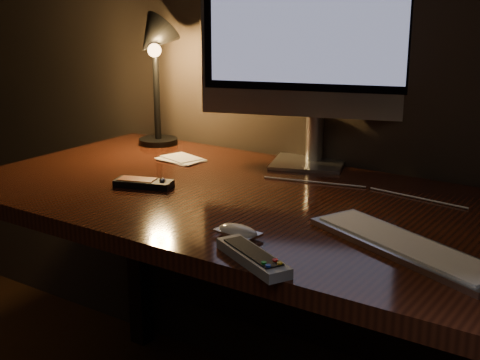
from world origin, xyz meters
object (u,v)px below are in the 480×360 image
Objects in this scene: media_remote at (144,183)px; desk at (291,244)px; monitor at (311,29)px; keyboard at (406,246)px; mouse at (238,233)px; tv_remote at (253,257)px; desk_lamp at (154,57)px.

desk is at bearing 6.19° from media_remote.
monitor is 1.48× the size of keyboard.
keyboard is at bearing -28.68° from desk.
media_remote reaches higher than mouse.
keyboard is 0.32m from mouse.
keyboard is 2.76× the size of media_remote.
desk_lamp is (-0.74, 0.60, 0.27)m from tv_remote.
desk_lamp is at bearing -179.01° from keyboard.
desk_lamp is at bearing 107.34° from media_remote.
desk is 0.57m from monitor.
monitor reaches higher than desk_lamp.
monitor is at bearing 2.20° from desk_lamp.
media_remote is at bearing -138.65° from monitor.
media_remote reaches higher than desk.
desk_lamp reaches higher than desk.
desk is 0.39m from media_remote.
media_remote is at bearing -154.66° from desk.
tv_remote is at bearing -69.57° from desk.
tv_remote is (0.09, -0.09, 0.00)m from mouse.
monitor is 1.52× the size of desk_lamp.
monitor is 0.80m from tv_remote.
media_remote is (-0.39, 0.16, 0.00)m from mouse.
mouse is at bearing -41.11° from media_remote.
desk_lamp is at bearing 168.25° from tv_remote.
monitor is at bearing 111.42° from desk.
keyboard is 1.06m from desk_lamp.
keyboard is at bearing -64.10° from monitor.
media_remote is at bearing -159.97° from keyboard.
monitor is 0.74m from keyboard.
mouse is at bearing -79.71° from desk.
media_remote is 0.37× the size of desk_lamp.
desk is at bearing 137.45° from tv_remote.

